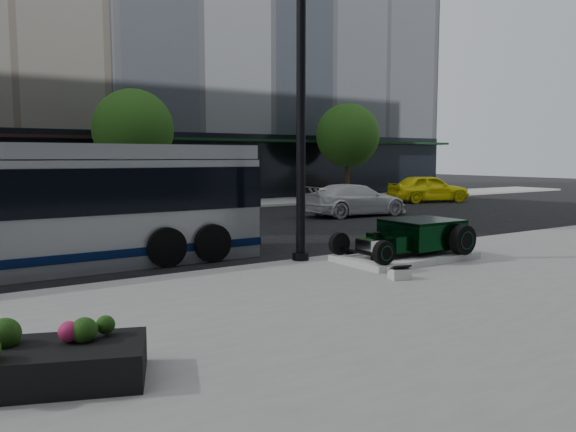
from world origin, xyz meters
TOP-DOWN VIEW (x-y plane):
  - ground at (0.00, 0.00)m, footprint 120.00×120.00m
  - sidewalk_far at (0.00, 14.00)m, footprint 70.00×4.00m
  - street_trees at (1.15, 13.07)m, footprint 29.80×3.80m
  - display_plinth at (2.31, -3.58)m, footprint 3.40×1.80m
  - hot_rod at (2.64, -3.58)m, footprint 3.22×2.00m
  - info_plaque at (0.61, -5.10)m, footprint 0.47×0.40m
  - lamppost at (0.13, -2.20)m, footprint 0.40×0.40m
  - flower_planter at (-6.49, -6.86)m, footprint 2.36×1.76m
  - white_sedan at (8.75, 5.99)m, footprint 5.05×2.35m
  - yellow_taxi at (17.32, 9.59)m, footprint 5.08×3.18m

SIDE VIEW (x-z plane):
  - ground at x=0.00m, z-range 0.00..0.00m
  - sidewalk_far at x=0.00m, z-range 0.00..0.12m
  - display_plinth at x=2.31m, z-range 0.12..0.27m
  - info_plaque at x=0.61m, z-range 0.09..0.40m
  - flower_planter at x=-6.49m, z-range 0.03..0.72m
  - hot_rod at x=2.64m, z-range 0.29..1.10m
  - white_sedan at x=8.75m, z-range 0.00..1.43m
  - yellow_taxi at x=17.32m, z-range 0.00..1.61m
  - lamppost at x=0.13m, z-range -0.16..7.19m
  - street_trees at x=1.15m, z-range 0.92..6.62m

